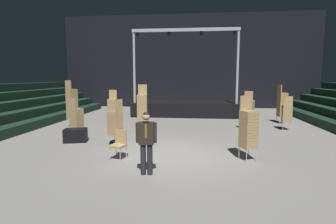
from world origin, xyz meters
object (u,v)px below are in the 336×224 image
chair_stack_front_right (115,122)px  chair_stack_rear_left (76,117)px  stage_riser (185,107)px  chair_stack_aisle_left (72,104)px  chair_stack_mid_right (113,109)px  man_with_tie (146,139)px  chair_stack_front_left (248,128)px  chair_stack_rear_centre (287,113)px  chair_stack_mid_centre (249,111)px  chair_stack_mid_left (142,110)px  equipment_road_case (76,135)px  chair_stack_rear_right (282,104)px  loose_chair_near_man (119,143)px

chair_stack_front_right → chair_stack_rear_left: 2.58m
stage_riser → chair_stack_aisle_left: (-5.80, -4.93, 0.64)m
stage_riser → chair_stack_mid_right: (-3.63, -4.79, 0.39)m
man_with_tie → chair_stack_front_right: bearing=-64.8°
chair_stack_front_left → chair_stack_rear_left: 7.49m
chair_stack_front_left → chair_stack_rear_centre: bearing=-146.1°
chair_stack_rear_left → chair_stack_mid_right: bearing=93.5°
chair_stack_front_left → chair_stack_rear_left: (-6.97, 2.73, -0.17)m
man_with_tie → chair_stack_mid_centre: (3.92, 6.72, 0.01)m
stage_riser → chair_stack_rear_centre: (5.29, -4.62, 0.27)m
man_with_tie → chair_stack_mid_right: bearing=-70.8°
man_with_tie → chair_stack_mid_left: (-1.16, 5.08, 0.18)m
chair_stack_front_right → chair_stack_mid_right: 3.95m
chair_stack_aisle_left → chair_stack_rear_left: bearing=-37.2°
equipment_road_case → chair_stack_aisle_left: bearing=117.4°
chair_stack_mid_left → chair_stack_rear_right: chair_stack_mid_left is taller
stage_riser → chair_stack_front_right: stage_riser is taller
chair_stack_front_left → loose_chair_near_man: size_ratio=2.17×
chair_stack_mid_left → chair_stack_mid_centre: chair_stack_mid_left is taller
chair_stack_rear_left → loose_chair_near_man: chair_stack_rear_left is taller
chair_stack_front_right → chair_stack_rear_centre: bearing=-39.1°
chair_stack_aisle_left → chair_stack_rear_centre: bearing=24.7°
man_with_tie → chair_stack_rear_right: 10.88m
loose_chair_near_man → chair_stack_rear_centre: bearing=-126.9°
loose_chair_near_man → stage_riser: bearing=-85.0°
chair_stack_rear_centre → chair_stack_aisle_left: bearing=-172.3°
chair_stack_mid_right → chair_stack_rear_right: chair_stack_rear_right is taller
chair_stack_rear_right → chair_stack_rear_centre: bearing=-21.3°
chair_stack_front_right → chair_stack_mid_left: (0.65, 2.04, 0.25)m
man_with_tie → chair_stack_front_right: size_ratio=0.96×
chair_stack_aisle_left → equipment_road_case: chair_stack_aisle_left is taller
stage_riser → equipment_road_case: stage_riser is taller
chair_stack_mid_right → equipment_road_case: size_ratio=2.18×
chair_stack_front_left → chair_stack_mid_centre: chair_stack_front_left is taller
chair_stack_front_right → chair_stack_rear_right: bearing=-29.6°
chair_stack_rear_left → chair_stack_aisle_left: (-1.28, 2.24, 0.38)m
chair_stack_mid_centre → chair_stack_rear_left: (-7.92, -2.33, -0.13)m
stage_riser → chair_stack_aisle_left: bearing=-139.6°
chair_stack_rear_left → equipment_road_case: 1.23m
chair_stack_front_left → chair_stack_mid_right: chair_stack_front_left is taller
chair_stack_rear_left → equipment_road_case: bearing=-44.0°
chair_stack_front_left → chair_stack_rear_centre: chair_stack_front_left is taller
chair_stack_mid_centre → man_with_tie: bearing=-96.8°
equipment_road_case → loose_chair_near_man: (2.44, -2.06, 0.26)m
chair_stack_rear_left → chair_stack_rear_centre: size_ratio=1.00×
chair_stack_aisle_left → stage_riser: bearing=63.5°
chair_stack_mid_centre → loose_chair_near_man: (-5.07, -5.40, -0.45)m
chair_stack_mid_left → chair_stack_mid_centre: bearing=-167.8°
equipment_road_case → stage_riser: bearing=63.3°
man_with_tie → chair_stack_rear_centre: size_ratio=1.01×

